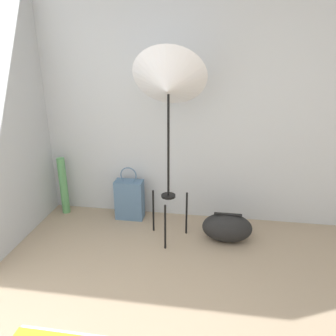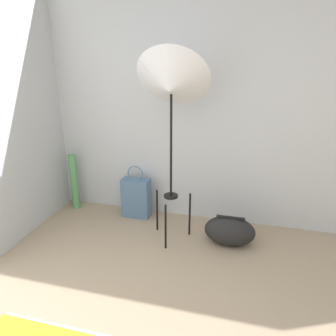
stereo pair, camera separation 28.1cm
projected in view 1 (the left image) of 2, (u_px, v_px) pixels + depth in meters
The scene contains 5 objects.
wall_back at pixel (186, 100), 3.34m from camera, with size 8.00×0.05×2.60m.
photo_umbrella at pixel (168, 86), 2.80m from camera, with size 0.66×0.55×1.84m.
tote_bag at pixel (130, 199), 3.62m from camera, with size 0.31×0.16×0.60m.
duffel_bag at pixel (227, 227), 3.22m from camera, with size 0.49×0.29×0.30m.
paper_roll at pixel (64, 186), 3.71m from camera, with size 0.09×0.09×0.66m.
Camera 1 is at (0.33, -0.95, 1.82)m, focal length 35.00 mm.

